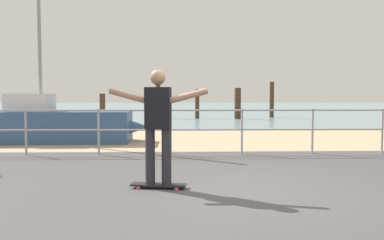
{
  "coord_description": "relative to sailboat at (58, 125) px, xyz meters",
  "views": [
    {
      "loc": [
        -0.77,
        -5.68,
        1.38
      ],
      "look_at": [
        -0.54,
        2.0,
        0.9
      ],
      "focal_mm": 38.46,
      "sensor_mm": 36.0,
      "label": 1
    }
  ],
  "objects": [
    {
      "name": "ground_plane",
      "position": [
        4.23,
        -7.05,
        -0.52
      ],
      "size": [
        24.0,
        10.0,
        0.04
      ],
      "primitive_type": "cube",
      "color": "#474444",
      "rests_on": "ground"
    },
    {
      "name": "railing_fence",
      "position": [
        2.44,
        -2.45,
        0.17
      ],
      "size": [
        11.42,
        0.05,
        1.05
      ],
      "color": "#9EA0A5",
      "rests_on": "ground"
    },
    {
      "name": "beach_strip",
      "position": [
        4.23,
        0.95,
        -0.52
      ],
      "size": [
        24.0,
        6.0,
        0.04
      ],
      "primitive_type": "cube",
      "color": "tan",
      "rests_on": "ground"
    },
    {
      "name": "groyne_post_1",
      "position": [
        2.23,
        11.69,
        0.58
      ],
      "size": [
        0.27,
        0.27,
        2.22
      ],
      "primitive_type": "cylinder",
      "color": "#422D1E",
      "rests_on": "ground"
    },
    {
      "name": "sailboat",
      "position": [
        0.0,
        0.0,
        0.0
      ],
      "size": [
        4.96,
        1.44,
        5.39
      ],
      "color": "#335184",
      "rests_on": "ground"
    },
    {
      "name": "groyne_post_0",
      "position": [
        0.01,
        6.7,
        0.18
      ],
      "size": [
        0.25,
        0.25,
        1.41
      ],
      "primitive_type": "cylinder",
      "color": "#422D1E",
      "rests_on": "ground"
    },
    {
      "name": "groyne_post_2",
      "position": [
        4.45,
        11.41,
        0.3
      ],
      "size": [
        0.24,
        0.24,
        1.65
      ],
      "primitive_type": "cylinder",
      "color": "#422D1E",
      "rests_on": "ground"
    },
    {
      "name": "sea_surface",
      "position": [
        4.23,
        28.95,
        -0.52
      ],
      "size": [
        72.0,
        50.0,
        0.04
      ],
      "primitive_type": "cube",
      "color": "#75939E",
      "rests_on": "ground"
    },
    {
      "name": "skateboard",
      "position": [
        3.15,
        -5.83,
        -0.46
      ],
      "size": [
        0.82,
        0.32,
        0.08
      ],
      "color": "black",
      "rests_on": "ground"
    },
    {
      "name": "skateboarder",
      "position": [
        3.15,
        -5.83,
        0.49
      ],
      "size": [
        1.44,
        0.32,
        1.65
      ],
      "color": "#26262B",
      "rests_on": "skateboard"
    },
    {
      "name": "groyne_post_3",
      "position": [
        6.67,
        10.89,
        0.34
      ],
      "size": [
        0.36,
        0.36,
        1.73
      ],
      "primitive_type": "cylinder",
      "color": "#422D1E",
      "rests_on": "ground"
    },
    {
      "name": "groyne_post_4",
      "position": [
        8.89,
        12.32,
        0.53
      ],
      "size": [
        0.26,
        0.26,
        2.11
      ],
      "primitive_type": "cylinder",
      "color": "#422D1E",
      "rests_on": "ground"
    }
  ]
}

